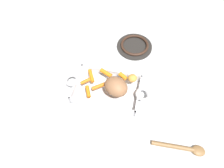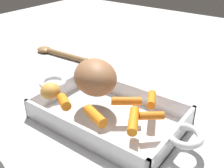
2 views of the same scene
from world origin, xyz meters
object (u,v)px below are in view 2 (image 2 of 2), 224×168
pork_roast (95,77)px  baby_carrot_northwest (64,102)px  baby_carrot_short (126,101)px  serving_spoon (57,53)px  baby_carrot_southeast (95,116)px  roasting_dish (109,115)px  baby_carrot_southwest (133,121)px  baby_carrot_northeast (152,99)px  baby_carrot_center_left (152,116)px  potato_near_roast (50,91)px

pork_roast → baby_carrot_northwest: pork_roast is taller
baby_carrot_short → baby_carrot_northwest: baby_carrot_northwest is taller
pork_roast → serving_spoon: size_ratio=0.51×
baby_carrot_southeast → roasting_dish: bearing=105.9°
baby_carrot_southwest → baby_carrot_short: baby_carrot_southwest is taller
pork_roast → baby_carrot_northeast: bearing=16.4°
baby_carrot_center_left → serving_spoon: bearing=157.6°
baby_carrot_center_left → serving_spoon: size_ratio=0.22×
baby_carrot_center_left → serving_spoon: (-0.48, 0.20, -0.05)m
baby_carrot_southeast → baby_carrot_northeast: baby_carrot_southeast is taller
baby_carrot_short → potato_near_roast: potato_near_roast is taller
baby_carrot_center_left → baby_carrot_northeast: bearing=119.1°
baby_carrot_short → baby_carrot_southwest: bearing=-45.4°
roasting_dish → baby_carrot_center_left: size_ratio=8.62×
pork_roast → potato_near_roast: size_ratio=2.55×
pork_roast → baby_carrot_southeast: pork_roast is taller
baby_carrot_southeast → baby_carrot_short: size_ratio=1.00×
baby_carrot_southeast → baby_carrot_southwest: (0.07, 0.03, -0.00)m
roasting_dish → potato_near_roast: potato_near_roast is taller
baby_carrot_southeast → baby_carrot_southwest: bearing=25.8°
baby_carrot_northeast → pork_roast: bearing=-163.6°
baby_carrot_northwest → serving_spoon: size_ratio=0.20×
pork_roast → baby_carrot_southeast: bearing=-51.0°
pork_roast → baby_carrot_center_left: 0.16m
serving_spoon → roasting_dish: bearing=149.1°
potato_near_roast → baby_carrot_short: bearing=27.0°
roasting_dish → potato_near_roast: (-0.11, -0.06, 0.05)m
serving_spoon → baby_carrot_southwest: bearing=150.1°
baby_carrot_short → baby_carrot_northeast: 0.05m
roasting_dish → serving_spoon: size_ratio=1.89×
baby_carrot_short → roasting_dish: bearing=-158.3°
serving_spoon → baby_carrot_center_left: bearing=154.6°
baby_carrot_northwest → baby_carrot_southwest: bearing=11.8°
pork_roast → baby_carrot_short: 0.09m
potato_near_roast → serving_spoon: (-0.27, 0.26, -0.06)m
baby_carrot_short → potato_near_roast: size_ratio=1.43×
roasting_dish → baby_carrot_southeast: bearing=-74.1°
roasting_dish → baby_carrot_southwest: baby_carrot_southwest is taller
baby_carrot_center_left → baby_carrot_northeast: size_ratio=0.86×
roasting_dish → pork_roast: bearing=161.8°
serving_spoon → pork_roast: bearing=147.8°
baby_carrot_short → baby_carrot_northwest: bearing=-141.1°
baby_carrot_northwest → serving_spoon: baby_carrot_northwest is taller
serving_spoon → baby_carrot_southeast: bearing=143.0°
baby_carrot_northwest → serving_spoon: (-0.31, 0.27, -0.05)m
pork_roast → baby_carrot_northeast: pork_roast is taller
baby_carrot_short → baby_carrot_northeast: baby_carrot_northeast is taller
pork_roast → baby_carrot_southwest: (0.13, -0.05, -0.03)m
baby_carrot_short → baby_carrot_northwest: 0.13m
baby_carrot_short → serving_spoon: (-0.41, 0.19, -0.05)m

